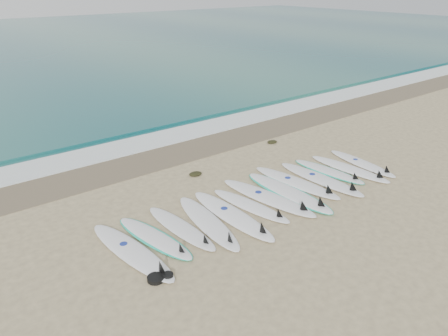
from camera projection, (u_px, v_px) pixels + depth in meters
ground at (267, 199)px, 10.89m from camera, size 120.00×120.00×0.00m
wet_sand_band at (178, 152)px, 13.84m from camera, size 120.00×1.80×0.01m
foam_band at (156, 140)px, 14.85m from camera, size 120.00×1.40×0.04m
wave_crest at (135, 128)px, 15.92m from camera, size 120.00×1.00×0.10m
surfboard_0 at (133, 252)px, 8.69m from camera, size 0.86×2.82×0.36m
surfboard_1 at (155, 238)px, 9.20m from camera, size 0.91×2.41×0.30m
surfboard_2 at (182, 228)px, 9.53m from camera, size 0.60×2.42×0.31m
surfboard_3 at (209, 223)px, 9.74m from camera, size 0.98×2.78×0.35m
surfboard_4 at (234, 216)px, 10.02m from camera, size 0.65×2.90×0.37m
surfboard_5 at (252, 206)px, 10.46m from camera, size 0.80×2.44×0.31m
surfboard_6 at (270, 198)px, 10.83m from camera, size 0.99×2.96×0.37m
surfboard_7 at (289, 192)px, 11.12m from camera, size 0.71×2.92×0.37m
surfboard_8 at (298, 183)px, 11.63m from camera, size 0.85×2.84×0.36m
surfboard_9 at (322, 179)px, 11.83m from camera, size 0.65×2.84×0.36m
surfboard_10 at (329, 172)px, 12.36m from camera, size 0.75×2.36×0.30m
surfboard_11 at (351, 169)px, 12.48m from camera, size 0.69×2.62×0.33m
surfboard_12 at (363, 164)px, 12.86m from camera, size 0.77×2.49×0.31m
seaweed_near at (195, 174)px, 12.23m from camera, size 0.38×0.30×0.07m
seaweed_far at (272, 142)px, 14.62m from camera, size 0.37×0.28×0.07m
leash_coil at (159, 278)px, 7.97m from camera, size 0.46×0.36×0.11m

